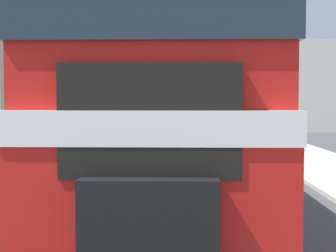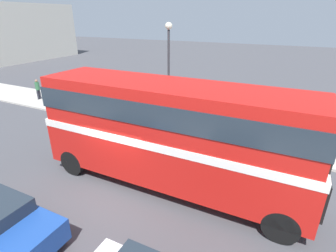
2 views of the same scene
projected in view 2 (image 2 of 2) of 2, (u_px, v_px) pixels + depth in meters
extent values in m
plane|color=#47474C|center=(120.00, 186.00, 10.42)|extent=(120.00, 120.00, 0.00)
cube|color=#B7B2A8|center=(186.00, 126.00, 15.97)|extent=(3.50, 120.00, 0.12)
cube|color=red|center=(170.00, 156.00, 10.00)|extent=(2.43, 10.08, 1.59)
cube|color=white|center=(170.00, 134.00, 9.63)|extent=(2.45, 10.13, 0.29)
cube|color=red|center=(170.00, 108.00, 9.24)|extent=(2.38, 9.88, 1.73)
cube|color=#232D38|center=(170.00, 106.00, 9.20)|extent=(2.45, 9.98, 0.78)
cube|color=black|center=(322.00, 196.00, 7.92)|extent=(1.09, 0.20, 1.27)
cube|color=black|center=(325.00, 164.00, 7.56)|extent=(1.46, 0.12, 0.92)
cylinder|color=black|center=(281.00, 226.00, 7.71)|extent=(0.28, 1.10, 1.10)
cylinder|color=black|center=(286.00, 187.00, 9.48)|extent=(0.28, 1.10, 1.10)
cylinder|color=black|center=(73.00, 162.00, 11.07)|extent=(0.28, 1.10, 1.10)
cylinder|color=black|center=(105.00, 142.00, 12.84)|extent=(0.28, 1.10, 1.10)
cylinder|color=black|center=(58.00, 234.00, 7.75)|extent=(0.20, 0.64, 0.64)
cylinder|color=#282833|center=(38.00, 95.00, 20.68)|extent=(0.14, 0.14, 0.76)
cylinder|color=#282833|center=(40.00, 94.00, 20.82)|extent=(0.14, 0.14, 0.76)
cylinder|color=#336B42|center=(37.00, 86.00, 20.49)|extent=(0.32, 0.32, 0.60)
sphere|color=#9E7051|center=(36.00, 81.00, 20.33)|extent=(0.21, 0.21, 0.21)
cylinder|color=#38383D|center=(169.00, 85.00, 13.95)|extent=(0.12, 0.12, 5.50)
sphere|color=#EFEACC|center=(169.00, 26.00, 12.81)|extent=(0.36, 0.36, 0.36)
cube|color=beige|center=(0.00, 33.00, 38.43)|extent=(18.99, 10.75, 7.90)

